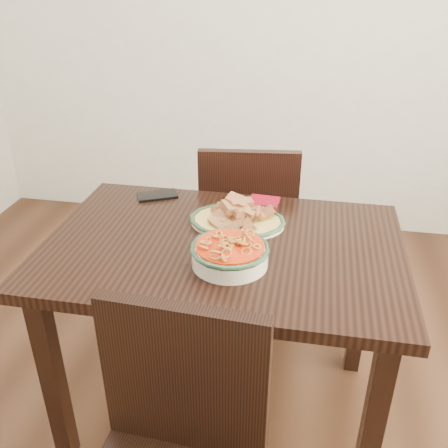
% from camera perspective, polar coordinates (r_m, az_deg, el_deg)
% --- Properties ---
extents(floor, '(3.50, 3.50, 0.00)m').
position_cam_1_polar(floor, '(2.06, -3.47, -22.03)').
color(floor, '#321C10').
rests_on(floor, ground).
extents(wall_back, '(3.50, 0.10, 2.60)m').
position_cam_1_polar(wall_back, '(3.05, 4.26, 22.91)').
color(wall_back, silver).
rests_on(wall_back, ground).
extents(dining_table, '(1.17, 0.78, 0.75)m').
position_cam_1_polar(dining_table, '(1.69, -0.13, -5.15)').
color(dining_table, black).
rests_on(dining_table, ground).
extents(chair_far, '(0.47, 0.47, 0.89)m').
position_cam_1_polar(chair_far, '(2.29, 2.76, 0.02)').
color(chair_far, black).
rests_on(chair_far, ground).
extents(fish_plate, '(0.33, 0.26, 0.11)m').
position_cam_1_polar(fish_plate, '(1.73, 1.55, 1.32)').
color(fish_plate, '#F1E8CC').
rests_on(fish_plate, dining_table).
extents(noodle_bowl, '(0.24, 0.24, 0.08)m').
position_cam_1_polar(noodle_bowl, '(1.51, 0.68, -3.17)').
color(noodle_bowl, beige).
rests_on(noodle_bowl, dining_table).
extents(smartphone, '(0.17, 0.14, 0.01)m').
position_cam_1_polar(smartphone, '(1.97, -7.64, 3.26)').
color(smartphone, black).
rests_on(smartphone, dining_table).
extents(napkin, '(0.12, 0.10, 0.01)m').
position_cam_1_polar(napkin, '(1.91, 4.56, 2.58)').
color(napkin, maroon).
rests_on(napkin, dining_table).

